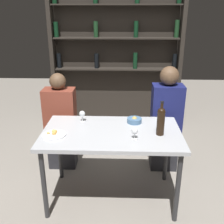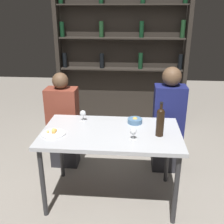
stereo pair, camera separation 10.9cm
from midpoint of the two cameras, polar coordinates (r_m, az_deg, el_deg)
ground_plane at (r=2.85m, az=0.95°, el=-17.81°), size 10.00×10.00×0.00m
dining_table at (r=2.48m, az=1.05°, el=-5.64°), size 1.30×0.75×0.74m
wine_rack_wall at (r=4.16m, az=2.83°, el=11.53°), size 2.01×0.21×2.12m
wine_bottle at (r=2.36m, az=11.77°, el=-1.89°), size 0.07×0.07×0.32m
wine_glass_0 at (r=2.29m, az=6.03°, el=-4.38°), size 0.06×0.06×0.10m
wine_glass_1 at (r=2.66m, az=-5.19°, el=-0.39°), size 0.06×0.06×0.11m
food_plate_0 at (r=2.44m, az=-11.38°, el=-4.55°), size 0.22×0.22×0.04m
snack_bowl at (r=2.63m, az=6.19°, el=-1.89°), size 0.15×0.15×0.07m
seated_person_left at (r=3.14m, az=-9.58°, el=-2.55°), size 0.36×0.22×1.16m
seated_person_right at (r=3.07m, az=13.09°, el=-2.38°), size 0.34×0.22×1.24m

